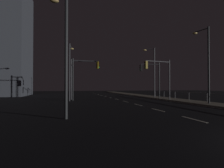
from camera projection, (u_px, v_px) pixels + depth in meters
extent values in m
plane|color=black|center=(124.00, 101.00, 21.90)|extent=(112.00, 112.00, 0.00)
cube|color=gray|center=(175.00, 100.00, 23.58)|extent=(2.75, 77.00, 0.14)
cube|color=silver|center=(194.00, 119.00, 9.76)|extent=(0.14, 2.00, 0.01)
cube|color=silver|center=(158.00, 110.00, 13.65)|extent=(0.14, 2.00, 0.01)
cube|color=silver|center=(138.00, 105.00, 17.53)|extent=(0.14, 2.00, 0.01)
cube|color=silver|center=(125.00, 102.00, 21.42)|extent=(0.14, 2.00, 0.01)
cube|color=silver|center=(117.00, 99.00, 25.30)|extent=(0.14, 2.00, 0.01)
cube|color=silver|center=(110.00, 98.00, 29.19)|extent=(0.14, 2.00, 0.01)
cube|color=silver|center=(105.00, 96.00, 33.07)|extent=(0.14, 2.00, 0.01)
cube|color=silver|center=(101.00, 95.00, 36.96)|extent=(0.14, 2.00, 0.01)
cube|color=silver|center=(98.00, 94.00, 40.84)|extent=(0.14, 2.00, 0.01)
cube|color=silver|center=(96.00, 94.00, 44.73)|extent=(0.14, 2.00, 0.01)
cube|color=silver|center=(94.00, 93.00, 48.61)|extent=(0.14, 2.00, 0.01)
cube|color=silver|center=(147.00, 98.00, 28.04)|extent=(0.14, 53.00, 0.01)
cylinder|color=#2D3033|center=(159.00, 80.00, 25.70)|extent=(0.16, 0.16, 5.12)
cylinder|color=#38383D|center=(150.00, 64.00, 25.57)|extent=(2.67, 0.42, 0.11)
cube|color=black|center=(141.00, 68.00, 25.39)|extent=(0.32, 0.37, 0.95)
sphere|color=black|center=(140.00, 66.00, 25.38)|extent=(0.20, 0.20, 0.20)
sphere|color=black|center=(140.00, 68.00, 25.37)|extent=(0.20, 0.20, 0.20)
sphere|color=#19D84C|center=(140.00, 70.00, 25.37)|extent=(0.20, 0.20, 0.20)
cylinder|color=#2D3033|center=(73.00, 80.00, 22.89)|extent=(0.16, 0.16, 5.43)
cylinder|color=#38383D|center=(85.00, 61.00, 23.32)|extent=(3.22, 0.14, 0.11)
cube|color=olive|center=(98.00, 65.00, 23.71)|extent=(0.28, 0.34, 0.95)
sphere|color=black|center=(99.00, 63.00, 23.75)|extent=(0.20, 0.20, 0.20)
sphere|color=black|center=(99.00, 65.00, 23.75)|extent=(0.20, 0.20, 0.20)
sphere|color=#19D84C|center=(99.00, 67.00, 23.74)|extent=(0.20, 0.20, 0.20)
cylinder|color=#4C4C51|center=(169.00, 80.00, 23.22)|extent=(0.16, 0.16, 5.11)
cylinder|color=#4C4C51|center=(158.00, 61.00, 22.59)|extent=(3.53, 0.62, 0.11)
cube|color=olive|center=(146.00, 65.00, 21.91)|extent=(0.33, 0.38, 0.95)
sphere|color=black|center=(145.00, 62.00, 21.86)|extent=(0.20, 0.20, 0.20)
sphere|color=black|center=(145.00, 65.00, 21.85)|extent=(0.20, 0.20, 0.20)
sphere|color=#19D84C|center=(145.00, 67.00, 21.85)|extent=(0.20, 0.20, 0.20)
cylinder|color=#38383D|center=(71.00, 79.00, 24.70)|extent=(0.16, 0.16, 5.62)
cylinder|color=#38383D|center=(85.00, 61.00, 25.03)|extent=(3.65, 0.41, 0.11)
cube|color=black|center=(98.00, 65.00, 25.31)|extent=(0.31, 0.36, 0.95)
sphere|color=black|center=(99.00, 63.00, 25.33)|extent=(0.20, 0.20, 0.20)
sphere|color=black|center=(99.00, 65.00, 25.33)|extent=(0.20, 0.20, 0.20)
sphere|color=#19D84C|center=(99.00, 67.00, 25.32)|extent=(0.20, 0.20, 0.20)
cylinder|color=#2D3033|center=(209.00, 65.00, 17.54)|extent=(0.18, 0.18, 7.60)
cylinder|color=#4C4C51|center=(201.00, 30.00, 18.28)|extent=(0.44, 1.52, 0.10)
ellipsoid|color=#F9D172|center=(195.00, 33.00, 18.96)|extent=(0.56, 0.36, 0.24)
cylinder|color=#4C4C51|center=(154.00, 73.00, 27.29)|extent=(0.18, 0.18, 7.59)
cylinder|color=#4C4C51|center=(150.00, 49.00, 27.53)|extent=(1.32, 0.77, 0.10)
ellipsoid|color=#F9D172|center=(145.00, 50.00, 27.70)|extent=(0.56, 0.36, 0.24)
cylinder|color=#38383D|center=(70.00, 72.00, 22.13)|extent=(0.18, 0.18, 7.18)
cylinder|color=#4C4C51|center=(71.00, 46.00, 23.16)|extent=(0.39, 1.97, 0.10)
ellipsoid|color=#F9D172|center=(72.00, 49.00, 24.15)|extent=(0.56, 0.36, 0.24)
cylinder|color=#2D3033|center=(66.00, 52.00, 9.92)|extent=(0.18, 0.18, 7.41)
ellipsoid|color=#F9D172|center=(54.00, 1.00, 11.12)|extent=(0.56, 0.36, 0.24)
cylinder|color=#59595E|center=(207.00, 97.00, 19.72)|extent=(0.09, 0.09, 0.95)
cylinder|color=#59595E|center=(189.00, 96.00, 22.68)|extent=(0.09, 0.09, 0.95)
cylinder|color=#59595E|center=(175.00, 95.00, 25.64)|extent=(0.09, 0.09, 0.95)
cylinder|color=#59595E|center=(164.00, 94.00, 28.60)|extent=(0.09, 0.09, 0.95)
cylinder|color=#59595E|center=(155.00, 93.00, 31.55)|extent=(0.09, 0.09, 0.95)
cube|color=slate|center=(218.00, 94.00, 18.25)|extent=(0.06, 27.40, 0.06)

